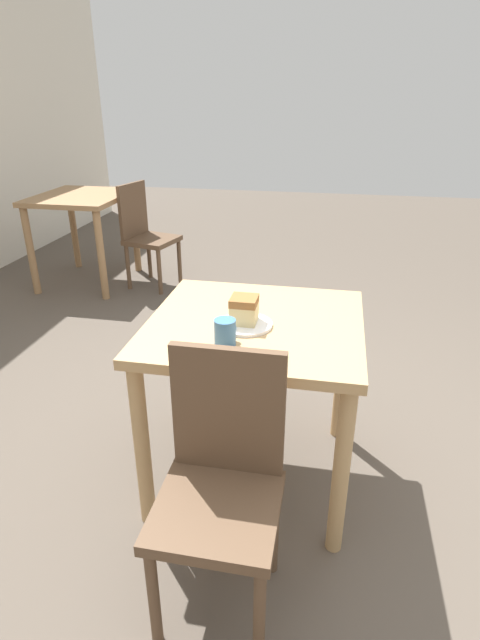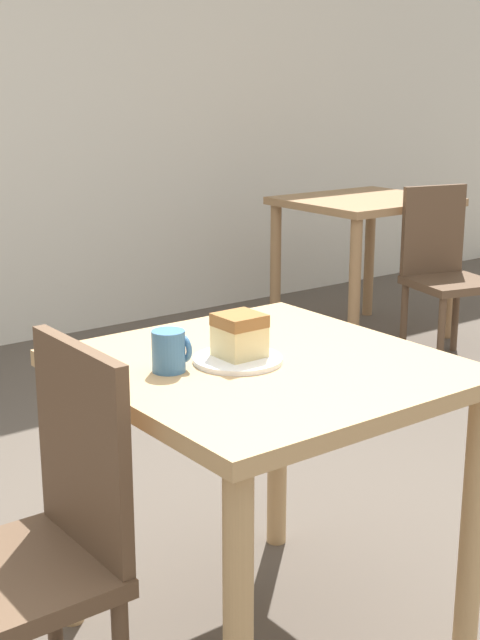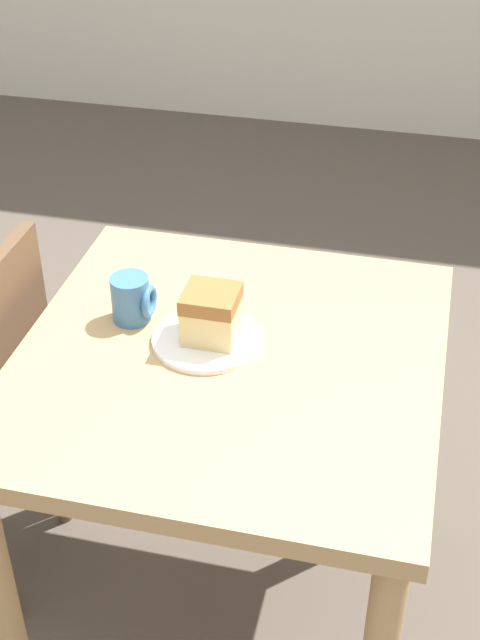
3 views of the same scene
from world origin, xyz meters
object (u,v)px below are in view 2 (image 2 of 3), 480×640
chair_near_window (39,543)px  cake_slice (238,335)px  plate (238,360)px  coffee_mug (170,351)px  chair_far_corner (444,269)px  dining_table_far (364,223)px  dining_table_near (263,411)px

chair_near_window → cake_slice: bearing=93.1°
plate → cake_slice: cake_slice is taller
coffee_mug → plate: bearing=-14.3°
chair_far_corner → cake_slice: 2.62m
coffee_mug → chair_near_window: bearing=-170.0°
dining_table_far → dining_table_near: bearing=-139.6°
chair_far_corner → chair_near_window: bearing=-141.1°
chair_far_corner → plate: size_ratio=4.16×
chair_near_window → plate: (0.53, 0.02, 0.29)m
dining_table_near → dining_table_far: 2.87m
chair_near_window → plate: bearing=92.6°
plate → dining_table_far: bearing=39.3°
coffee_mug → dining_table_near: bearing=-18.8°
dining_table_far → cake_slice: bearing=-140.7°
dining_table_far → plate: 2.90m
cake_slice → coffee_mug: 0.17m
chair_near_window → plate: size_ratio=4.16×
dining_table_far → chair_far_corner: (0.02, -0.55, -0.17)m
dining_table_far → chair_near_window: 3.34m
cake_slice → coffee_mug: bearing=167.9°
plate → coffee_mug: size_ratio=2.21×
chair_far_corner → dining_table_far: bearing=106.3°
chair_near_window → plate: 0.61m
dining_table_near → coffee_mug: bearing=161.2°
dining_table_near → chair_near_window: (-0.58, 0.01, -0.16)m
chair_far_corner → coffee_mug: chair_far_corner is taller
chair_far_corner → coffee_mug: size_ratio=9.19×
dining_table_far → coffee_mug: bearing=-143.3°
dining_table_far → chair_near_window: bearing=-146.2°
dining_table_near → coffee_mug: coffee_mug is taller
cake_slice → dining_table_near: bearing=-38.4°
chair_near_window → chair_far_corner: 3.09m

